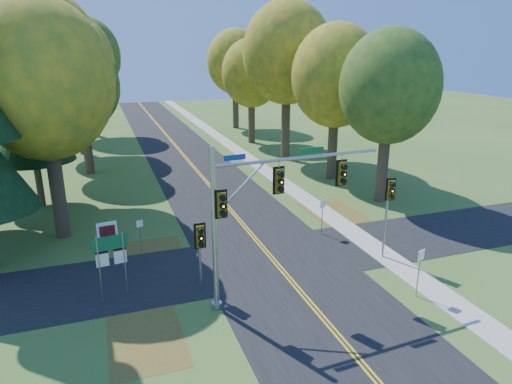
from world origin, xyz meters
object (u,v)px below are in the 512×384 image
object	(u,v)px
east_signal_pole	(389,198)
info_kiosk	(108,235)
traffic_mast	(259,203)
route_sign_cluster	(111,255)

from	to	relation	value
east_signal_pole	info_kiosk	xyz separation A→B (m)	(-14.50, 6.64, -2.79)
traffic_mast	route_sign_cluster	size ratio (longest dim) A/B	2.45
route_sign_cluster	info_kiosk	xyz separation A→B (m)	(-0.09, 6.34, -1.59)
east_signal_pole	route_sign_cluster	bearing A→B (deg)	-168.78
east_signal_pole	route_sign_cluster	world-z (taller)	east_signal_pole
east_signal_pole	traffic_mast	bearing A→B (deg)	-155.17
route_sign_cluster	info_kiosk	world-z (taller)	route_sign_cluster
info_kiosk	route_sign_cluster	bearing A→B (deg)	-95.29
traffic_mast	east_signal_pole	world-z (taller)	traffic_mast
traffic_mast	east_signal_pole	xyz separation A→B (m)	(8.06, 1.77, -1.26)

